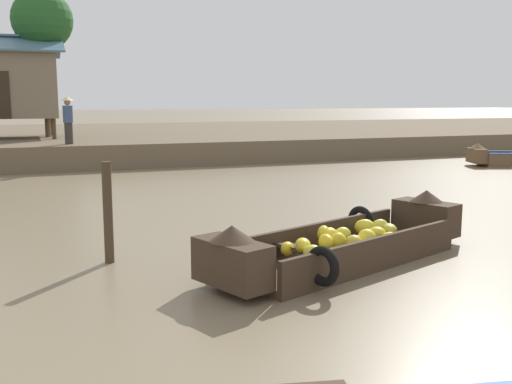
# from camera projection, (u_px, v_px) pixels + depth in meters

# --- Properties ---
(ground_plane) EXTENTS (300.00, 300.00, 0.00)m
(ground_plane) POSITION_uv_depth(u_px,v_px,m) (221.00, 216.00, 12.43)
(ground_plane) COLOR #7A6B51
(riverbank_strip) EXTENTS (160.00, 20.00, 0.88)m
(riverbank_strip) POSITION_uv_depth(u_px,v_px,m) (104.00, 140.00, 29.93)
(riverbank_strip) COLOR brown
(riverbank_strip) RESTS_ON ground
(banana_boat) EXTENTS (4.90, 2.79, 0.88)m
(banana_boat) POSITION_uv_depth(u_px,v_px,m) (345.00, 243.00, 8.78)
(banana_boat) COLOR #3D2D21
(banana_boat) RESTS_ON ground
(palm_tree_mid) EXTENTS (2.47, 2.47, 6.04)m
(palm_tree_mid) POSITION_uv_depth(u_px,v_px,m) (42.00, 21.00, 24.11)
(palm_tree_mid) COLOR brown
(palm_tree_mid) RESTS_ON riverbank_strip
(vendor_person) EXTENTS (0.44, 0.44, 1.66)m
(vendor_person) POSITION_uv_depth(u_px,v_px,m) (68.00, 118.00, 20.64)
(vendor_person) COLOR #332D28
(vendor_person) RESTS_ON riverbank_strip
(mooring_post) EXTENTS (0.14, 0.14, 1.52)m
(mooring_post) POSITION_uv_depth(u_px,v_px,m) (108.00, 213.00, 8.74)
(mooring_post) COLOR #423323
(mooring_post) RESTS_ON ground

